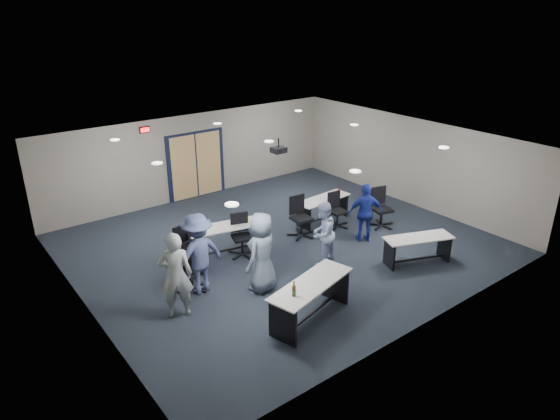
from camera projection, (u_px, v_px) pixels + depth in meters
floor at (281, 244)px, 13.10m from camera, size 10.00×10.00×0.00m
back_wall at (195, 156)px, 15.88m from camera, size 10.00×0.04×2.70m
front_wall at (428, 265)px, 9.29m from camera, size 10.00×0.04×2.70m
left_wall at (79, 252)px, 9.78m from camera, size 0.04×9.00×2.70m
right_wall at (409, 161)px, 15.39m from camera, size 0.04×9.00×2.70m
ceiling at (281, 144)px, 12.06m from camera, size 10.00×9.00×0.04m
double_door at (196, 165)px, 15.97m from camera, size 2.00×0.07×2.20m
exit_sign at (145, 130)px, 14.52m from camera, size 0.32×0.07×0.18m
ceiling_projector at (279, 150)px, 12.71m from camera, size 0.35×0.32×0.37m
ceiling_can_lights at (275, 143)px, 12.26m from camera, size 6.24×5.74×0.02m
table_front_left at (311, 295)px, 9.79m from camera, size 2.14×1.16×1.13m
table_front_right at (418, 245)px, 12.02m from camera, size 1.76×1.14×0.68m
table_back_left at (226, 235)px, 12.41m from camera, size 1.99×1.01×0.77m
table_back_right at (323, 205)px, 14.33m from camera, size 1.77×0.71×0.82m
chair_back_a at (187, 247)px, 11.87m from camera, size 0.75×0.75×1.00m
chair_back_b at (242, 236)px, 12.35m from camera, size 0.84×0.84×1.07m
chair_back_c at (302, 217)px, 13.36m from camera, size 0.75×0.75×1.12m
chair_back_d at (338, 210)px, 13.97m from camera, size 0.69×0.69×0.99m
chair_loose_left at (191, 271)px, 10.80m from camera, size 0.76×0.76×0.97m
chair_loose_right at (382, 208)px, 13.95m from camera, size 0.86×0.86×1.12m
person_gray at (176, 275)px, 9.81m from camera, size 0.79×0.69×1.83m
person_plaid at (262, 252)px, 10.73m from camera, size 1.03×0.86×1.81m
person_lightblue at (323, 233)px, 11.88m from camera, size 0.93×0.83×1.58m
person_navy at (366, 213)px, 13.02m from camera, size 0.99×0.83×1.59m
person_back at (198, 254)px, 10.63m from camera, size 1.23×0.77×1.83m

